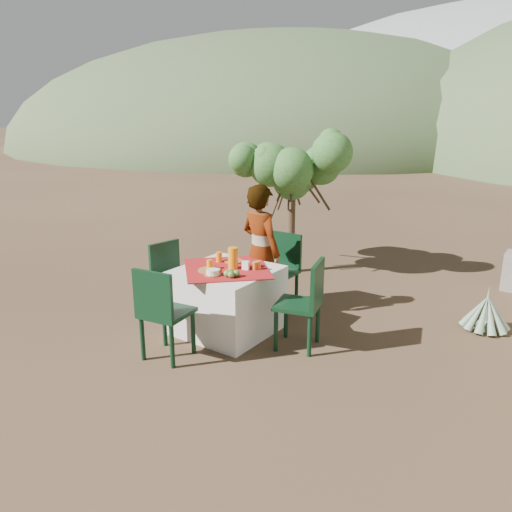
{
  "coord_description": "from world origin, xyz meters",
  "views": [
    {
      "loc": [
        3.31,
        -4.29,
        2.47
      ],
      "look_at": [
        0.06,
        0.33,
        0.83
      ],
      "focal_mm": 35.0,
      "sensor_mm": 36.0,
      "label": 1
    }
  ],
  "objects_px": {
    "chair_far": "(281,267)",
    "juice_pitcher": "(233,258)",
    "person": "(261,251)",
    "agave": "(486,313)",
    "shrub_tree": "(297,175)",
    "chair_left": "(171,277)",
    "chair_near": "(162,310)",
    "table": "(227,300)",
    "chair_right": "(306,301)"
  },
  "relations": [
    {
      "from": "chair_far",
      "to": "juice_pitcher",
      "type": "relative_size",
      "value": 3.92
    },
    {
      "from": "person",
      "to": "agave",
      "type": "xyz_separation_m",
      "value": [
        2.43,
        1.14,
        -0.63
      ]
    },
    {
      "from": "person",
      "to": "shrub_tree",
      "type": "xyz_separation_m",
      "value": [
        -0.54,
        1.77,
        0.71
      ]
    },
    {
      "from": "chair_far",
      "to": "chair_left",
      "type": "relative_size",
      "value": 1.02
    },
    {
      "from": "juice_pitcher",
      "to": "shrub_tree",
      "type": "bearing_deg",
      "value": 103.45
    },
    {
      "from": "chair_far",
      "to": "chair_near",
      "type": "relative_size",
      "value": 0.97
    },
    {
      "from": "shrub_tree",
      "to": "juice_pitcher",
      "type": "height_order",
      "value": "shrub_tree"
    },
    {
      "from": "shrub_tree",
      "to": "agave",
      "type": "distance_m",
      "value": 3.31
    },
    {
      "from": "chair_left",
      "to": "agave",
      "type": "distance_m",
      "value": 3.77
    },
    {
      "from": "table",
      "to": "chair_near",
      "type": "bearing_deg",
      "value": -95.09
    },
    {
      "from": "chair_right",
      "to": "shrub_tree",
      "type": "relative_size",
      "value": 0.5
    },
    {
      "from": "chair_far",
      "to": "juice_pitcher",
      "type": "distance_m",
      "value": 1.05
    },
    {
      "from": "table",
      "to": "person",
      "type": "xyz_separation_m",
      "value": [
        0.04,
        0.62,
        0.45
      ]
    },
    {
      "from": "shrub_tree",
      "to": "agave",
      "type": "bearing_deg",
      "value": -12.03
    },
    {
      "from": "table",
      "to": "person",
      "type": "distance_m",
      "value": 0.77
    },
    {
      "from": "chair_left",
      "to": "agave",
      "type": "height_order",
      "value": "chair_left"
    },
    {
      "from": "table",
      "to": "chair_right",
      "type": "distance_m",
      "value": 0.99
    },
    {
      "from": "chair_far",
      "to": "table",
      "type": "bearing_deg",
      "value": -95.67
    },
    {
      "from": "juice_pitcher",
      "to": "table",
      "type": "bearing_deg",
      "value": -155.19
    },
    {
      "from": "person",
      "to": "chair_far",
      "type": "bearing_deg",
      "value": -84.27
    },
    {
      "from": "table",
      "to": "juice_pitcher",
      "type": "relative_size",
      "value": 5.29
    },
    {
      "from": "chair_near",
      "to": "person",
      "type": "xyz_separation_m",
      "value": [
        0.13,
        1.58,
        0.28
      ]
    },
    {
      "from": "table",
      "to": "juice_pitcher",
      "type": "height_order",
      "value": "juice_pitcher"
    },
    {
      "from": "table",
      "to": "chair_far",
      "type": "bearing_deg",
      "value": 84.67
    },
    {
      "from": "chair_far",
      "to": "person",
      "type": "distance_m",
      "value": 0.49
    },
    {
      "from": "chair_near",
      "to": "chair_left",
      "type": "distance_m",
      "value": 1.15
    },
    {
      "from": "shrub_tree",
      "to": "juice_pitcher",
      "type": "distance_m",
      "value": 2.51
    },
    {
      "from": "chair_far",
      "to": "juice_pitcher",
      "type": "height_order",
      "value": "juice_pitcher"
    },
    {
      "from": "chair_far",
      "to": "chair_right",
      "type": "relative_size",
      "value": 0.98
    },
    {
      "from": "agave",
      "to": "chair_near",
      "type": "bearing_deg",
      "value": -133.27
    },
    {
      "from": "table",
      "to": "chair_far",
      "type": "relative_size",
      "value": 1.35
    },
    {
      "from": "person",
      "to": "agave",
      "type": "height_order",
      "value": "person"
    },
    {
      "from": "chair_right",
      "to": "shrub_tree",
      "type": "height_order",
      "value": "shrub_tree"
    },
    {
      "from": "table",
      "to": "shrub_tree",
      "type": "height_order",
      "value": "shrub_tree"
    },
    {
      "from": "chair_near",
      "to": "person",
      "type": "height_order",
      "value": "person"
    },
    {
      "from": "chair_left",
      "to": "chair_right",
      "type": "bearing_deg",
      "value": -75.49
    },
    {
      "from": "agave",
      "to": "chair_right",
      "type": "bearing_deg",
      "value": -132.52
    },
    {
      "from": "chair_right",
      "to": "juice_pitcher",
      "type": "xyz_separation_m",
      "value": [
        -0.9,
        -0.09,
        0.34
      ]
    },
    {
      "from": "person",
      "to": "juice_pitcher",
      "type": "xyz_separation_m",
      "value": [
        0.03,
        -0.59,
        0.06
      ]
    },
    {
      "from": "chair_near",
      "to": "chair_left",
      "type": "xyz_separation_m",
      "value": [
        -0.73,
        0.88,
        -0.03
      ]
    },
    {
      "from": "chair_left",
      "to": "shrub_tree",
      "type": "bearing_deg",
      "value": 0.9
    },
    {
      "from": "chair_near",
      "to": "shrub_tree",
      "type": "distance_m",
      "value": 3.51
    },
    {
      "from": "chair_right",
      "to": "juice_pitcher",
      "type": "relative_size",
      "value": 3.99
    },
    {
      "from": "table",
      "to": "juice_pitcher",
      "type": "xyz_separation_m",
      "value": [
        0.07,
        0.03,
        0.51
      ]
    },
    {
      "from": "chair_right",
      "to": "shrub_tree",
      "type": "bearing_deg",
      "value": -162.21
    },
    {
      "from": "juice_pitcher",
      "to": "person",
      "type": "bearing_deg",
      "value": 92.8
    },
    {
      "from": "chair_right",
      "to": "agave",
      "type": "height_order",
      "value": "chair_right"
    },
    {
      "from": "table",
      "to": "agave",
      "type": "distance_m",
      "value": 3.04
    },
    {
      "from": "chair_far",
      "to": "chair_near",
      "type": "xyz_separation_m",
      "value": [
        -0.18,
        -1.97,
        0.02
      ]
    },
    {
      "from": "person",
      "to": "shrub_tree",
      "type": "height_order",
      "value": "shrub_tree"
    }
  ]
}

